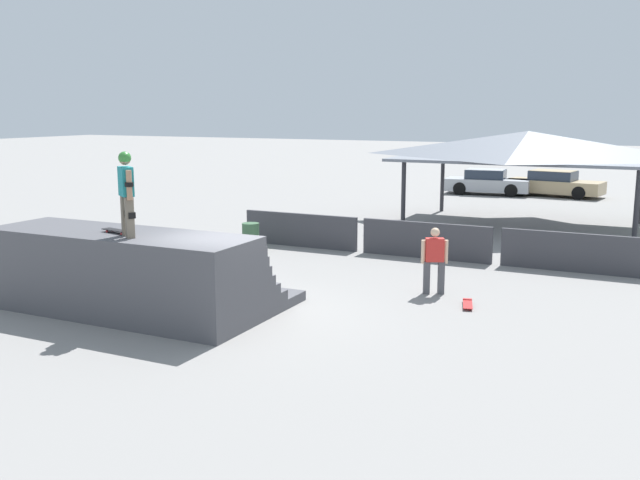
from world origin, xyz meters
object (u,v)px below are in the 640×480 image
(trash_bin, at_px, (251,237))
(skater_on_deck, at_px, (126,188))
(bystander_walking, at_px, (434,257))
(parked_car_tan, at_px, (554,184))
(skateboard_on_deck, at_px, (118,231))
(skateboard_on_ground, at_px, (468,304))
(parked_car_silver, at_px, (487,182))

(trash_bin, bearing_deg, skater_on_deck, -77.34)
(bystander_walking, xyz_separation_m, trash_bin, (-6.55, 2.58, -0.45))
(skater_on_deck, xyz_separation_m, parked_car_tan, (4.69, 25.85, -2.12))
(skateboard_on_deck, bearing_deg, skateboard_on_ground, 43.51)
(skater_on_deck, relative_size, parked_car_tan, 0.36)
(bystander_walking, bearing_deg, parked_car_silver, -105.46)
(skateboard_on_deck, height_order, parked_car_silver, skateboard_on_deck)
(trash_bin, xyz_separation_m, parked_car_silver, (3.16, 17.78, 0.18))
(trash_bin, height_order, parked_car_tan, parked_car_tan)
(bystander_walking, xyz_separation_m, parked_car_tan, (-0.21, 21.06, -0.27))
(skater_on_deck, height_order, skateboard_on_ground, skater_on_deck)
(skater_on_deck, relative_size, trash_bin, 2.00)
(trash_bin, xyz_separation_m, parked_car_tan, (6.35, 18.49, 0.18))
(skater_on_deck, xyz_separation_m, parked_car_silver, (1.51, 25.14, -2.13))
(skater_on_deck, xyz_separation_m, skateboard_on_ground, (5.90, 4.06, -2.67))
(skateboard_on_deck, bearing_deg, skater_on_deck, -12.36)
(skateboard_on_deck, xyz_separation_m, parked_car_tan, (5.14, 25.65, -1.21))
(bystander_walking, relative_size, trash_bin, 1.85)
(skateboard_on_ground, xyz_separation_m, trash_bin, (-7.55, 3.31, 0.37))
(skateboard_on_deck, xyz_separation_m, trash_bin, (-1.20, 7.16, -1.38))
(skater_on_deck, height_order, parked_car_silver, skater_on_deck)
(skater_on_deck, relative_size, bystander_walking, 1.08)
(parked_car_silver, xyz_separation_m, parked_car_tan, (3.18, 0.71, 0.00))
(skater_on_deck, distance_m, parked_car_tan, 26.36)
(skateboard_on_deck, xyz_separation_m, skateboard_on_ground, (6.35, 3.85, -1.75))
(skateboard_on_deck, bearing_deg, trash_bin, 111.83)
(skater_on_deck, relative_size, parked_car_silver, 0.40)
(skateboard_on_deck, distance_m, parked_car_tan, 26.18)
(skateboard_on_ground, bearing_deg, skater_on_deck, 109.33)
(skateboard_on_ground, relative_size, trash_bin, 0.95)
(skateboard_on_ground, relative_size, parked_car_tan, 0.17)
(skateboard_on_ground, bearing_deg, skateboard_on_deck, 106.02)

